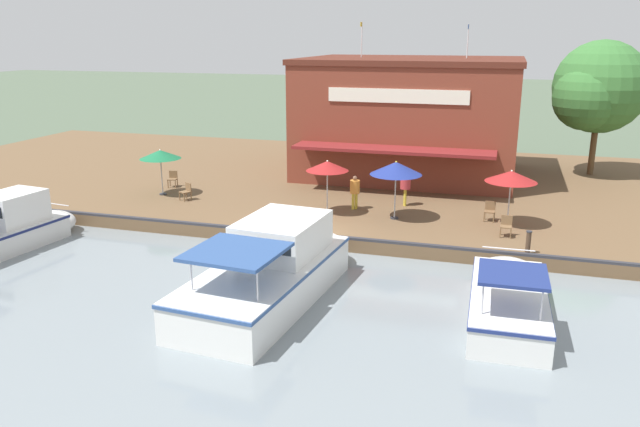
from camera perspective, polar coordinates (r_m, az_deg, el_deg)
ground_plane at (r=25.51m, az=-1.76°, el=-3.31°), size 220.00×220.00×0.00m
quay_deck at (r=35.62m, az=3.85°, el=2.76°), size 22.00×56.00×0.60m
quay_edge_fender at (r=25.40m, az=-1.71°, el=-1.85°), size 0.20×50.40×0.10m
waterfront_restaurant at (r=36.91m, az=8.26°, el=8.79°), size 11.29×12.16×8.58m
patio_umbrella_near_quay_edge at (r=32.37m, az=-14.41°, el=5.25°), size 2.06×2.06×2.34m
patio_umbrella_mid_patio_left at (r=27.92m, az=0.67°, el=4.36°), size 1.92×1.92×2.47m
patio_umbrella_far_corner at (r=27.28m, az=6.96°, el=4.13°), size 2.27×2.27×2.60m
patio_umbrella_back_row at (r=27.30m, az=17.08°, el=3.26°), size 2.16×2.16×2.42m
cafe_chair_mid_patio at (r=31.33m, az=-12.13°, el=2.06°), size 0.59×0.59×0.85m
cafe_chair_under_first_umbrella at (r=28.20m, az=15.27°, el=0.30°), size 0.46×0.46×0.85m
cafe_chair_beside_entrance at (r=34.31m, az=-13.31°, el=3.18°), size 0.53×0.53×0.85m
cafe_chair_far_corner_seat at (r=26.17m, az=16.67°, el=-1.02°), size 0.45×0.45×0.85m
person_near_entrance at (r=29.78m, az=7.82°, el=2.71°), size 0.48×0.48×1.70m
person_at_quay_edge at (r=28.94m, az=3.20°, el=2.29°), size 0.45×0.45×1.59m
motorboat_fourth_along at (r=20.97m, az=-3.90°, el=-4.82°), size 9.19×3.73×2.48m
motorboat_second_along at (r=28.24m, az=-26.51°, el=-1.28°), size 6.91×2.89×2.24m
motorboat_nearest_quay at (r=20.42m, az=16.79°, el=-7.19°), size 6.67×2.36×2.04m
mooring_post at (r=24.34m, az=18.51°, el=-2.50°), size 0.22×0.22×0.89m
tree_upstream_bank at (r=38.90m, az=23.98°, el=10.30°), size 5.46×5.20×7.62m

